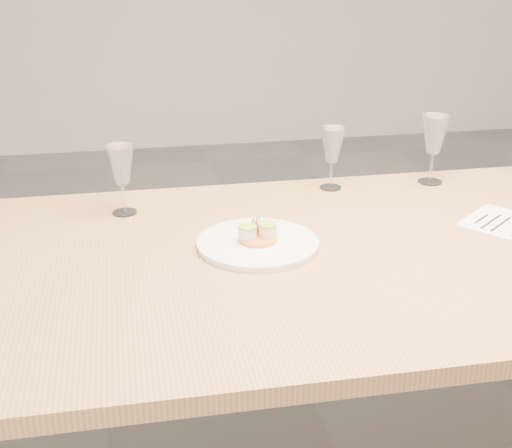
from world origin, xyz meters
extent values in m
cube|color=tan|center=(0.00, 0.00, 0.73)|extent=(2.40, 1.00, 0.04)
cylinder|color=white|center=(-0.26, 0.05, 0.76)|extent=(0.28, 0.28, 0.01)
cylinder|color=white|center=(-0.26, 0.05, 0.76)|extent=(0.29, 0.29, 0.01)
cylinder|color=orange|center=(-0.26, 0.05, 0.77)|extent=(0.09, 0.09, 0.01)
cylinder|color=beige|center=(-0.29, 0.05, 0.79)|extent=(0.04, 0.04, 0.03)
cylinder|color=beige|center=(-0.24, 0.05, 0.79)|extent=(0.04, 0.04, 0.03)
cylinder|color=#A6C536|center=(-0.29, 0.05, 0.80)|extent=(0.04, 0.04, 0.01)
cylinder|color=#A6C536|center=(-0.24, 0.05, 0.80)|extent=(0.04, 0.04, 0.01)
cylinder|color=#CEC66E|center=(-0.21, 0.00, 0.76)|extent=(0.04, 0.04, 0.00)
cube|color=black|center=(0.33, 0.11, 0.75)|extent=(0.07, 0.05, 0.00)
cube|color=black|center=(0.35, 0.09, 0.75)|extent=(0.10, 0.08, 0.00)
cube|color=black|center=(0.37, 0.07, 0.75)|extent=(0.10, 0.08, 0.00)
cylinder|color=white|center=(-0.56, 0.33, 0.75)|extent=(0.06, 0.06, 0.00)
cylinder|color=white|center=(-0.56, 0.33, 0.79)|extent=(0.01, 0.01, 0.08)
cone|color=white|center=(-0.56, 0.33, 0.88)|extent=(0.07, 0.07, 0.10)
cylinder|color=white|center=(0.02, 0.41, 0.75)|extent=(0.06, 0.06, 0.00)
cylinder|color=white|center=(0.02, 0.41, 0.79)|extent=(0.01, 0.01, 0.08)
cone|color=white|center=(0.02, 0.41, 0.88)|extent=(0.07, 0.07, 0.10)
cylinder|color=white|center=(0.32, 0.41, 0.75)|extent=(0.07, 0.07, 0.00)
cylinder|color=white|center=(0.32, 0.41, 0.80)|extent=(0.01, 0.01, 0.09)
cone|color=white|center=(0.32, 0.41, 0.90)|extent=(0.08, 0.08, 0.11)
camera|label=1|loc=(-0.56, -1.44, 1.44)|focal=50.00mm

